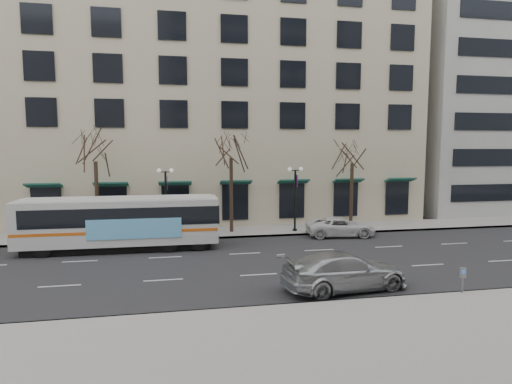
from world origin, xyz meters
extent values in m
plane|color=black|center=(0.00, 0.00, 0.00)|extent=(160.00, 160.00, 0.00)
cube|color=gray|center=(5.00, 9.00, 0.07)|extent=(80.00, 4.00, 0.15)
cube|color=#BBAC8F|center=(-2.00, 21.00, 12.00)|extent=(40.00, 20.00, 24.00)
cube|color=#999993|center=(32.00, 21.00, 17.50)|extent=(25.00, 20.00, 35.00)
cylinder|color=black|center=(-10.00, 8.80, 2.87)|extent=(0.28, 0.28, 5.74)
cylinder|color=black|center=(0.00, 8.80, 2.97)|extent=(0.28, 0.28, 5.95)
cylinder|color=black|center=(10.00, 8.80, 2.73)|extent=(0.28, 0.28, 5.46)
cylinder|color=black|center=(-5.00, 8.20, 2.50)|extent=(0.16, 0.16, 5.00)
cylinder|color=black|center=(-5.00, 8.20, 0.15)|extent=(0.36, 0.36, 0.30)
cube|color=black|center=(-5.00, 8.20, 4.95)|extent=(0.90, 0.06, 0.06)
sphere|color=silver|center=(-5.45, 8.20, 5.05)|extent=(0.32, 0.32, 0.32)
sphere|color=silver|center=(-4.55, 8.20, 5.05)|extent=(0.32, 0.32, 0.32)
cube|color=#531A64|center=(-4.88, 8.20, 4.10)|extent=(0.04, 0.45, 1.00)
cylinder|color=black|center=(5.00, 8.20, 2.50)|extent=(0.16, 0.16, 5.00)
cylinder|color=black|center=(5.00, 8.20, 0.15)|extent=(0.36, 0.36, 0.30)
cube|color=black|center=(5.00, 8.20, 4.95)|extent=(0.90, 0.06, 0.06)
sphere|color=silver|center=(4.55, 8.20, 5.05)|extent=(0.32, 0.32, 0.32)
sphere|color=silver|center=(5.45, 8.20, 5.05)|extent=(0.32, 0.32, 0.32)
cube|color=#531A64|center=(5.12, 8.20, 4.10)|extent=(0.04, 0.45, 1.00)
cube|color=silver|center=(-7.94, 4.84, 1.94)|extent=(12.81, 2.89, 2.93)
cube|color=black|center=(-7.94, 4.84, 0.29)|extent=(11.78, 2.55, 0.48)
cube|color=black|center=(-7.62, 4.83, 2.40)|extent=(12.30, 2.93, 1.17)
cube|color=#D15A13|center=(-7.94, 4.84, 1.44)|extent=(12.68, 2.93, 0.19)
cube|color=#64BCF4|center=(-6.89, 3.41, 1.65)|extent=(5.86, 0.12, 1.28)
cube|color=silver|center=(-7.94, 4.84, 3.44)|extent=(12.17, 2.61, 0.09)
cylinder|color=black|center=(-12.42, 3.66, 0.53)|extent=(1.07, 0.31, 1.07)
cylinder|color=black|center=(-12.40, 6.11, 0.53)|extent=(1.07, 0.31, 1.07)
cylinder|color=black|center=(-4.75, 3.58, 0.53)|extent=(1.07, 0.31, 1.07)
cylinder|color=black|center=(-4.73, 6.03, 0.53)|extent=(1.07, 0.31, 1.07)
cylinder|color=black|center=(-2.84, 3.56, 0.53)|extent=(1.07, 0.31, 1.07)
cylinder|color=black|center=(-2.81, 6.01, 0.53)|extent=(1.07, 0.31, 1.07)
imported|color=#B0B3B8|center=(3.61, -5.33, 0.89)|extent=(6.44, 3.30, 1.79)
imported|color=silver|center=(8.05, 6.20, 0.73)|extent=(5.49, 3.00, 1.46)
cylinder|color=gray|center=(8.52, -7.30, 0.56)|extent=(0.07, 0.07, 0.82)
cube|color=gray|center=(8.52, -7.30, 1.11)|extent=(0.30, 0.25, 0.46)
cube|color=blue|center=(8.56, -7.38, 1.18)|extent=(0.12, 0.07, 0.16)
camera|label=1|loc=(-4.30, -24.17, 6.86)|focal=30.00mm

